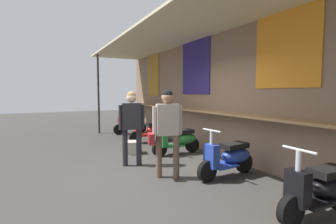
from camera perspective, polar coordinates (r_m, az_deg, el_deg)
ground_plane at (r=5.41m, az=-2.25°, el=-13.24°), size 36.13×36.13×0.00m
market_stall_facade at (r=6.18m, az=13.71°, el=6.42°), size 12.91×2.35×3.37m
scooter_maroon at (r=10.06m, az=-8.29°, el=-2.71°), size 0.49×1.40×0.97m
scooter_red at (r=8.26m, az=-3.80°, el=-4.26°), size 0.46×1.40×0.97m
scooter_green at (r=6.64m, az=2.59°, el=-6.41°), size 0.46×1.40×0.97m
scooter_blue at (r=5.06m, az=14.11°, el=-10.02°), size 0.50×1.40×0.97m
scooter_black at (r=3.97m, az=32.11°, el=-14.69°), size 0.47×1.40×0.97m
shopper_with_handbag at (r=4.69m, az=-0.31°, el=-2.92°), size 0.37×0.68×1.70m
shopper_browsing at (r=5.57m, az=-8.39°, el=-1.84°), size 0.31×0.55×1.68m
merchandise_crate at (r=6.81m, az=-8.01°, el=-8.08°), size 0.46×0.41×0.33m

